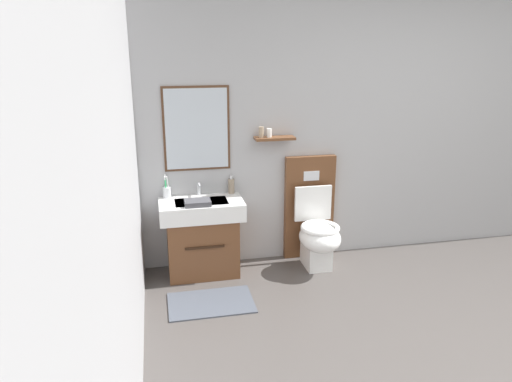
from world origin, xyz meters
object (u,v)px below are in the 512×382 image
(toilet, at_px, (314,226))
(folded_hand_towel, at_px, (198,203))
(vanity_sink_left, at_px, (202,235))
(soap_dispenser, at_px, (231,186))
(toothbrush_cup, at_px, (167,191))

(toilet, distance_m, folded_hand_towel, 1.14)
(toilet, xyz_separation_m, folded_hand_towel, (-1.08, -0.11, 0.33))
(vanity_sink_left, xyz_separation_m, folded_hand_towel, (-0.04, -0.12, 0.34))
(soap_dispenser, bearing_deg, toothbrush_cup, -179.02)
(toothbrush_cup, xyz_separation_m, folded_hand_towel, (0.24, -0.27, -0.04))
(toothbrush_cup, height_order, folded_hand_towel, toothbrush_cup)
(toilet, bearing_deg, folded_hand_towel, -174.43)
(toilet, relative_size, folded_hand_towel, 4.55)
(vanity_sink_left, distance_m, toothbrush_cup, 0.50)
(soap_dispenser, xyz_separation_m, folded_hand_towel, (-0.33, -0.28, -0.05))
(vanity_sink_left, distance_m, folded_hand_towel, 0.37)
(soap_dispenser, bearing_deg, vanity_sink_left, -152.40)
(vanity_sink_left, height_order, folded_hand_towel, folded_hand_towel)
(folded_hand_towel, bearing_deg, vanity_sink_left, 71.95)
(toilet, relative_size, soap_dispenser, 5.91)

